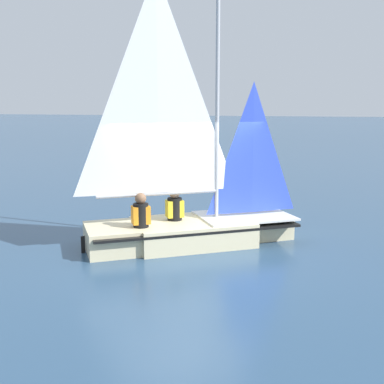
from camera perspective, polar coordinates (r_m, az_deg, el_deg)
name	(u,v)px	position (r m, az deg, el deg)	size (l,w,h in m)	color
ground_plane	(192,243)	(10.09, 0.00, -6.09)	(260.00, 260.00, 0.00)	#2D4C6B
sailboat_main	(188,208)	(9.88, -0.45, -1.96)	(4.25, 3.81, 5.44)	beige
sailor_helm	(175,214)	(9.99, -2.07, -2.58)	(0.43, 0.42, 1.16)	black
sailor_crew	(141,220)	(9.46, -6.07, -3.35)	(0.43, 0.42, 1.16)	black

